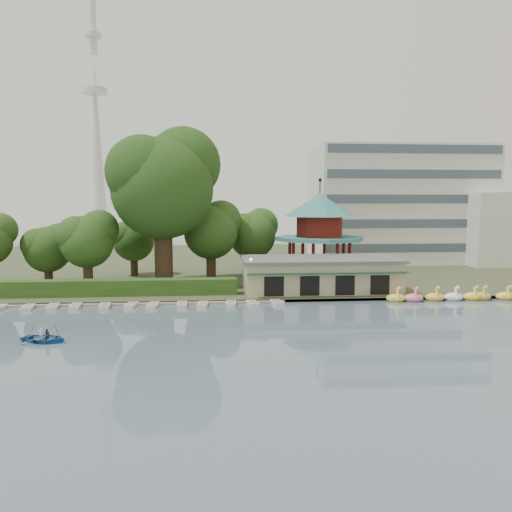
{
  "coord_description": "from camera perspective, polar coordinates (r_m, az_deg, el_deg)",
  "views": [
    {
      "loc": [
        -2.55,
        -36.02,
        10.86
      ],
      "look_at": [
        2.0,
        18.0,
        5.0
      ],
      "focal_mm": 35.0,
      "sensor_mm": 36.0,
      "label": 1
    }
  ],
  "objects": [
    {
      "name": "broadcast_tower",
      "position": [
        181.86,
        -17.79,
        13.19
      ],
      "size": [
        8.0,
        8.0,
        96.0
      ],
      "color": "silver",
      "rests_on": "ground"
    },
    {
      "name": "hedge",
      "position": [
        58.66,
        -17.03,
        -3.48
      ],
      "size": [
        30.0,
        2.0,
        1.8
      ],
      "primitive_type": "cube",
      "color": "#2C4E1B",
      "rests_on": "shore"
    },
    {
      "name": "dock",
      "position": [
        55.11,
        -14.66,
        -5.27
      ],
      "size": [
        34.0,
        1.6,
        0.24
      ],
      "primitive_type": "cube",
      "color": "gray",
      "rests_on": "ground"
    },
    {
      "name": "moored_rowboats",
      "position": [
        53.64,
        -14.28,
        -5.51
      ],
      "size": [
        32.56,
        2.8,
        0.36
      ],
      "color": "silver",
      "rests_on": "ground"
    },
    {
      "name": "rowboat_with_passengers",
      "position": [
        42.71,
        -23.06,
        -8.34
      ],
      "size": [
        5.81,
        4.82,
        2.01
      ],
      "color": "#2B68A3",
      "rests_on": "ground"
    },
    {
      "name": "embankment",
      "position": [
        54.44,
        -2.04,
        -5.18
      ],
      "size": [
        220.0,
        0.6,
        0.3
      ],
      "primitive_type": "cube",
      "color": "gray",
      "rests_on": "ground"
    },
    {
      "name": "big_tree",
      "position": [
        64.59,
        -10.5,
        8.51
      ],
      "size": [
        14.13,
        13.17,
        20.15
      ],
      "color": "#3A281C",
      "rests_on": "shore"
    },
    {
      "name": "small_trees",
      "position": [
        68.3,
        -12.44,
        2.32
      ],
      "size": [
        39.83,
        16.76,
        10.75
      ],
      "color": "#3A281C",
      "rests_on": "shore"
    },
    {
      "name": "office_building",
      "position": [
        92.03,
        17.76,
        5.18
      ],
      "size": [
        38.0,
        18.0,
        20.0
      ],
      "color": "silver",
      "rests_on": "shore"
    },
    {
      "name": "ground_plane",
      "position": [
        37.71,
        -0.74,
        -10.57
      ],
      "size": [
        220.0,
        220.0,
        0.0
      ],
      "primitive_type": "plane",
      "color": "slate",
      "rests_on": "ground"
    },
    {
      "name": "swan_boats",
      "position": [
        59.65,
        21.43,
        -4.36
      ],
      "size": [
        14.79,
        2.0,
        1.92
      ],
      "color": "#FBE648",
      "rests_on": "ground"
    },
    {
      "name": "boathouse",
      "position": [
        59.94,
        7.33,
        -2.02
      ],
      "size": [
        18.6,
        9.39,
        3.9
      ],
      "color": "tan",
      "rests_on": "shore"
    },
    {
      "name": "pavilion",
      "position": [
        69.64,
        7.26,
        3.34
      ],
      "size": [
        12.4,
        12.4,
        13.5
      ],
      "color": "tan",
      "rests_on": "shore"
    },
    {
      "name": "lamp_post",
      "position": [
        55.68,
        -0.6,
        -1.59
      ],
      "size": [
        0.36,
        0.36,
        4.28
      ],
      "color": "black",
      "rests_on": "shore"
    },
    {
      "name": "shore",
      "position": [
        88.7,
        -3.13,
        -0.74
      ],
      "size": [
        220.0,
        70.0,
        0.4
      ],
      "primitive_type": "cube",
      "color": "#424930",
      "rests_on": "ground"
    }
  ]
}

